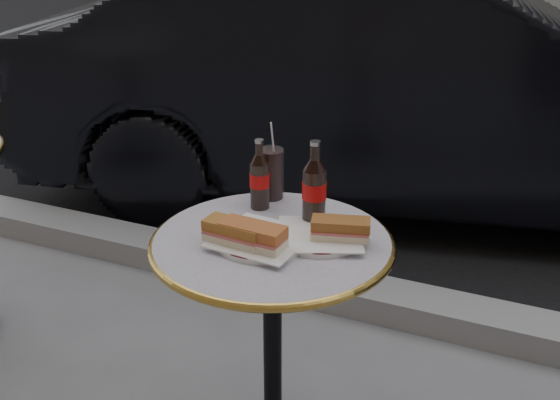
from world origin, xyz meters
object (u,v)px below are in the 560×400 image
at_px(bistro_table, 273,358).
at_px(parked_car, 404,82).
at_px(plate_left, 262,241).
at_px(cola_bottle_right, 314,183).
at_px(cola_bottle_left, 260,174).
at_px(plate_right, 320,237).
at_px(cola_glass, 271,173).

bearing_deg(bistro_table, parked_car, 95.19).
xyz_separation_m(plate_left, cola_bottle_right, (0.08, 0.16, 0.11)).
relative_size(plate_left, cola_bottle_left, 1.15).
height_order(plate_right, parked_car, parked_car).
bearing_deg(plate_left, plate_right, 32.79).
xyz_separation_m(plate_left, parked_car, (-0.17, 2.07, -0.10)).
height_order(plate_right, cola_glass, cola_glass).
relative_size(bistro_table, cola_bottle_left, 3.68).
distance_m(cola_bottle_left, parked_car, 1.89).
distance_m(plate_right, cola_bottle_right, 0.14).
bearing_deg(plate_right, cola_bottle_right, 121.24).
bearing_deg(cola_bottle_right, parked_car, 97.39).
bearing_deg(bistro_table, plate_right, 23.86).
height_order(plate_left, cola_bottle_right, cola_bottle_right).
relative_size(cola_bottle_right, cola_glass, 1.56).
bearing_deg(cola_glass, parked_car, 92.37).
bearing_deg(plate_left, bistro_table, 65.51).
distance_m(bistro_table, plate_right, 0.39).
relative_size(plate_left, parked_car, 0.06).
relative_size(plate_right, parked_car, 0.06).
bearing_deg(plate_right, plate_left, -147.21).
bearing_deg(plate_left, cola_bottle_right, 63.99).
bearing_deg(cola_bottle_left, parked_car, 92.29).
height_order(cola_bottle_right, cola_glass, cola_bottle_right).
xyz_separation_m(plate_left, cola_glass, (-0.10, 0.27, 0.07)).
bearing_deg(cola_bottle_left, cola_bottle_right, -11.74).
distance_m(cola_bottle_right, parked_car, 1.94).
distance_m(cola_bottle_left, cola_bottle_right, 0.18).
xyz_separation_m(plate_right, cola_glass, (-0.22, 0.19, 0.07)).
bearing_deg(cola_bottle_left, plate_left, -63.67).
distance_m(plate_left, cola_bottle_right, 0.21).
distance_m(bistro_table, cola_bottle_left, 0.51).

